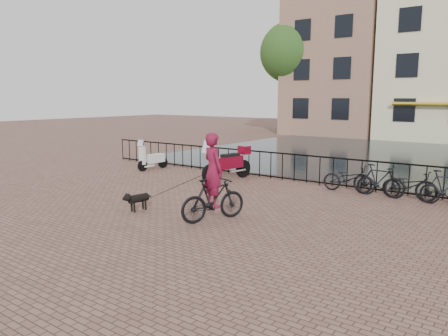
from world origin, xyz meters
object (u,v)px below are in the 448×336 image
Objects in this scene: dog at (139,201)px; scooter at (153,154)px; motorcycle at (227,159)px; cyclist at (213,182)px.

scooter is at bearing 139.83° from dog.
cyclist is at bearing -46.86° from motorcycle.
dog is 6.95m from scooter.
cyclist reaches higher than dog.
scooter is (-6.93, 4.64, -0.30)m from cyclist.
motorcycle is at bearing -35.39° from cyclist.
motorcycle is at bearing 105.17° from dog.
motorcycle is at bearing 2.35° from scooter.
cyclist is 5.45m from motorcycle.
dog is 0.37× the size of motorcycle.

